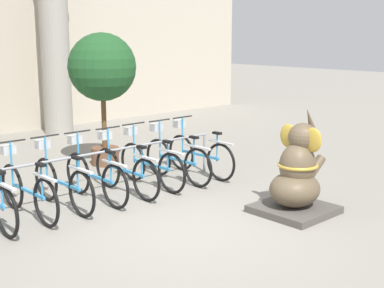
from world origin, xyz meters
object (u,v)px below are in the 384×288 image
at_px(bicycle_6, 150,163).
at_px(bicycle_8, 199,154).
at_px(bicycle_2, 27,189).
at_px(potted_tree, 102,71).
at_px(bicycle_5, 125,169).
at_px(bicycle_4, 94,175).
at_px(bicycle_7, 176,158).
at_px(elephant_statue, 297,177).
at_px(bicycle_3, 62,182).

bearing_deg(bicycle_6, bicycle_8, -1.14).
distance_m(bicycle_2, potted_tree, 3.60).
bearing_deg(bicycle_6, bicycle_5, -175.36).
bearing_deg(bicycle_5, bicycle_6, 4.64).
bearing_deg(bicycle_2, bicycle_4, 0.44).
xyz_separation_m(bicycle_7, elephant_statue, (0.18, -2.54, 0.12)).
bearing_deg(bicycle_6, bicycle_3, -179.70).
relative_size(bicycle_2, bicycle_6, 1.00).
xyz_separation_m(bicycle_3, bicycle_7, (2.31, -0.02, 0.00)).
xyz_separation_m(bicycle_2, elephant_statue, (3.07, -2.54, 0.12)).
bearing_deg(elephant_statue, bicycle_7, 94.08).
bearing_deg(bicycle_6, potted_tree, 80.27).
distance_m(bicycle_2, bicycle_6, 2.31).
bearing_deg(bicycle_2, bicycle_5, -0.55).
relative_size(bicycle_4, elephant_statue, 1.12).
bearing_deg(bicycle_3, potted_tree, 42.91).
distance_m(bicycle_5, potted_tree, 2.62).
bearing_deg(bicycle_5, elephant_statue, -62.09).
relative_size(bicycle_3, bicycle_5, 1.00).
distance_m(bicycle_6, potted_tree, 2.44).
xyz_separation_m(bicycle_6, potted_tree, (0.33, 1.91, 1.49)).
bearing_deg(bicycle_6, bicycle_7, -2.89).
height_order(bicycle_5, potted_tree, potted_tree).
height_order(bicycle_5, bicycle_7, same).
bearing_deg(bicycle_4, bicycle_3, 178.80).
distance_m(bicycle_3, bicycle_8, 2.89).
bearing_deg(bicycle_4, elephant_statue, -53.09).
bearing_deg(potted_tree, bicycle_4, -127.56).
distance_m(bicycle_2, bicycle_7, 2.89).
bearing_deg(bicycle_8, bicycle_7, -179.38).
xyz_separation_m(bicycle_3, potted_tree, (2.06, 1.92, 1.49)).
bearing_deg(bicycle_7, bicycle_4, 179.74).
distance_m(elephant_statue, potted_tree, 4.71).
height_order(bicycle_3, potted_tree, potted_tree).
xyz_separation_m(bicycle_2, bicycle_5, (1.74, -0.02, 0.00)).
bearing_deg(bicycle_5, bicycle_3, 178.13).
distance_m(bicycle_4, bicycle_5, 0.58).
distance_m(bicycle_5, bicycle_7, 1.16).
bearing_deg(elephant_statue, bicycle_4, 126.91).
xyz_separation_m(bicycle_4, bicycle_8, (2.31, -0.00, 0.00)).
xyz_separation_m(bicycle_7, bicycle_8, (0.58, 0.01, 0.00)).
bearing_deg(bicycle_3, bicycle_6, 0.30).
height_order(bicycle_4, bicycle_8, same).
distance_m(bicycle_5, elephant_statue, 2.86).
xyz_separation_m(bicycle_3, bicycle_8, (2.89, -0.01, 0.00)).
relative_size(bicycle_2, bicycle_3, 1.00).
height_order(elephant_statue, potted_tree, potted_tree).
relative_size(bicycle_2, bicycle_4, 1.00).
distance_m(bicycle_3, elephant_statue, 3.58).
bearing_deg(bicycle_3, elephant_statue, -45.78).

